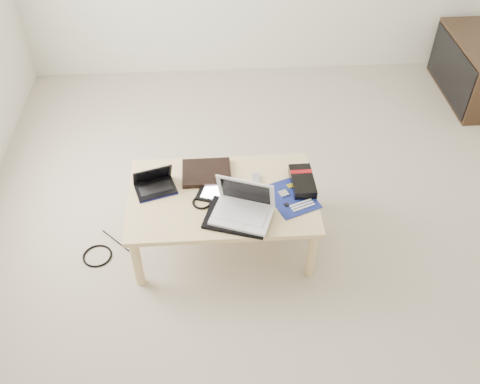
{
  "coord_description": "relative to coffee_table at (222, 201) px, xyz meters",
  "views": [
    {
      "loc": [
        -0.42,
        -2.37,
        2.55
      ],
      "look_at": [
        -0.28,
        -0.1,
        0.42
      ],
      "focal_mm": 40.0,
      "sensor_mm": 36.0,
      "label": 1
    }
  ],
  "objects": [
    {
      "name": "ground",
      "position": [
        0.38,
        0.1,
        -0.35
      ],
      "size": [
        4.0,
        4.0,
        0.0
      ],
      "primitive_type": "plane",
      "color": "beige",
      "rests_on": "ground"
    },
    {
      "name": "remote",
      "position": [
        0.21,
        0.05,
        0.06
      ],
      "size": [
        0.06,
        0.21,
        0.02
      ],
      "color": "#ABABAF",
      "rests_on": "coffee_table"
    },
    {
      "name": "white_laptop",
      "position": [
        0.11,
        -0.18,
        0.12
      ],
      "size": [
        0.38,
        0.33,
        0.23
      ],
      "color": "silver",
      "rests_on": "neoprene_sleeve"
    },
    {
      "name": "coffee_table",
      "position": [
        0.0,
        0.0,
        0.0
      ],
      "size": [
        1.1,
        0.7,
        0.4
      ],
      "color": "#E8BE8B",
      "rests_on": "ground"
    },
    {
      "name": "neoprene_sleeve",
      "position": [
        0.08,
        -0.2,
        0.06
      ],
      "size": [
        0.41,
        0.35,
        0.02
      ],
      "primitive_type": "cube",
      "rotation": [
        0.0,
        0.0,
        -0.31
      ],
      "color": "black",
      "rests_on": "coffee_table"
    },
    {
      "name": "motherboard",
      "position": [
        0.4,
        -0.05,
        0.05
      ],
      "size": [
        0.34,
        0.37,
        0.01
      ],
      "color": "navy",
      "rests_on": "coffee_table"
    },
    {
      "name": "tablet",
      "position": [
        -0.0,
        0.02,
        0.06
      ],
      "size": [
        0.32,
        0.28,
        0.01
      ],
      "color": "black",
      "rests_on": "coffee_table"
    },
    {
      "name": "floor_cable_trail",
      "position": [
        -0.65,
        -0.0,
        -0.35
      ],
      "size": [
        0.26,
        0.27,
        0.01
      ],
      "primitive_type": "cylinder",
      "rotation": [
        1.57,
        0.0,
        0.78
      ],
      "color": "black",
      "rests_on": "ground"
    },
    {
      "name": "book",
      "position": [
        -0.09,
        0.18,
        0.06
      ],
      "size": [
        0.29,
        0.25,
        0.03
      ],
      "color": "black",
      "rests_on": "coffee_table"
    },
    {
      "name": "gpu_box",
      "position": [
        0.48,
        0.05,
        0.08
      ],
      "size": [
        0.14,
        0.26,
        0.06
      ],
      "color": "black",
      "rests_on": "coffee_table"
    },
    {
      "name": "floor_cable_coil",
      "position": [
        -0.78,
        -0.08,
        -0.35
      ],
      "size": [
        0.23,
        0.23,
        0.01
      ],
      "primitive_type": "torus",
      "rotation": [
        0.0,
        0.0,
        0.35
      ],
      "color": "black",
      "rests_on": "ground"
    },
    {
      "name": "netbook",
      "position": [
        -0.39,
        0.08,
        0.08
      ],
      "size": [
        0.27,
        0.23,
        0.15
      ],
      "color": "black",
      "rests_on": "coffee_table"
    },
    {
      "name": "media_cabinet",
      "position": [
        2.16,
        1.55,
        -0.1
      ],
      "size": [
        0.41,
        0.9,
        0.5
      ],
      "color": "#3B2818",
      "rests_on": "ground"
    },
    {
      "name": "cable_coil",
      "position": [
        -0.12,
        -0.06,
        0.06
      ],
      "size": [
        0.11,
        0.11,
        0.01
      ],
      "primitive_type": "torus",
      "rotation": [
        0.0,
        0.0,
        -0.02
      ],
      "color": "black",
      "rests_on": "coffee_table"
    }
  ]
}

